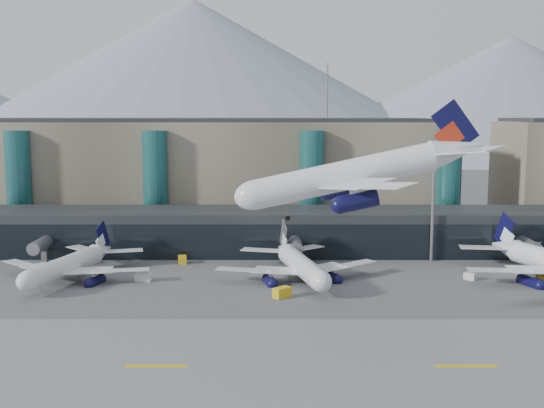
{
  "coord_description": "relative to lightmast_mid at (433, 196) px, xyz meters",
  "views": [
    {
      "loc": [
        -4.98,
        -99.24,
        32.46
      ],
      "look_at": [
        -5.12,
        32.0,
        14.84
      ],
      "focal_mm": 45.0,
      "sensor_mm": 36.0,
      "label": 1
    }
  ],
  "objects": [
    {
      "name": "runway_markings",
      "position": [
        -30.0,
        -63.0,
        -14.37
      ],
      "size": [
        128.0,
        1.0,
        0.02
      ],
      "color": "gold",
      "rests_on": "ground"
    },
    {
      "name": "teal_towers",
      "position": [
        -44.99,
        26.01,
        -0.41
      ],
      "size": [
        116.4,
        19.4,
        46.0
      ],
      "color": "#225F61",
      "rests_on": "ground"
    },
    {
      "name": "jet_parked_left",
      "position": [
        -74.25,
        -15.67,
        -10.29
      ],
      "size": [
        32.79,
        33.96,
        10.9
      ],
      "rotation": [
        0.0,
        0.0,
        1.32
      ],
      "color": "silver",
      "rests_on": "ground"
    },
    {
      "name": "ground",
      "position": [
        -30.0,
        -48.0,
        -14.42
      ],
      "size": [
        900.0,
        900.0,
        0.0
      ],
      "primitive_type": "plane",
      "color": "#515154",
      "rests_on": "ground"
    },
    {
      "name": "concourse",
      "position": [
        -30.02,
        9.73,
        -9.45
      ],
      "size": [
        170.0,
        27.0,
        10.0
      ],
      "color": "black",
      "rests_on": "ground"
    },
    {
      "name": "veh_h",
      "position": [
        -33.33,
        -29.85,
        -13.52
      ],
      "size": [
        3.53,
        3.49,
        1.8
      ],
      "primitive_type": "cube",
      "rotation": [
        0.0,
        0.0,
        0.77
      ],
      "color": "gold",
      "rests_on": "ground"
    },
    {
      "name": "veh_a",
      "position": [
        -60.14,
        -18.15,
        -13.58
      ],
      "size": [
        3.14,
        1.96,
        1.68
      ],
      "primitive_type": "cube",
      "rotation": [
        0.0,
        0.0,
        -0.1
      ],
      "color": "silver",
      "rests_on": "ground"
    },
    {
      "name": "jet_parked_mid",
      "position": [
        -30.02,
        -15.64,
        -10.22
      ],
      "size": [
        33.64,
        34.57,
        11.11
      ],
      "rotation": [
        0.0,
        0.0,
        1.8
      ],
      "color": "silver",
      "rests_on": "ground"
    },
    {
      "name": "lightmast_mid",
      "position": [
        0.0,
        0.0,
        0.0
      ],
      "size": [
        3.0,
        1.2,
        25.6
      ],
      "color": "slate",
      "rests_on": "ground"
    },
    {
      "name": "hero_jet",
      "position": [
        -21.71,
        -52.78,
        10.92
      ],
      "size": [
        35.97,
        36.88,
        11.88
      ],
      "rotation": [
        0.0,
        -0.21,
        0.05
      ],
      "color": "silver",
      "rests_on": "ground"
    },
    {
      "name": "runway_strip",
      "position": [
        -30.0,
        -63.0,
        -14.4
      ],
      "size": [
        400.0,
        40.0,
        0.04
      ],
      "primitive_type": "cube",
      "color": "slate",
      "rests_on": "ground"
    },
    {
      "name": "veh_f",
      "position": [
        -81.79,
        -14.48,
        -13.35
      ],
      "size": [
        3.41,
        4.32,
        2.14
      ],
      "primitive_type": "cube",
      "rotation": [
        0.0,
        0.0,
        1.99
      ],
      "color": "#4C4B50",
      "rests_on": "ground"
    },
    {
      "name": "terminal_main",
      "position": [
        -55.0,
        42.0,
        1.03
      ],
      "size": [
        130.0,
        30.0,
        31.0
      ],
      "color": "gray",
      "rests_on": "ground"
    },
    {
      "name": "mountain_ridge",
      "position": [
        -14.03,
        332.0,
        31.33
      ],
      "size": [
        910.0,
        400.0,
        110.0
      ],
      "color": "gray",
      "rests_on": "ground"
    },
    {
      "name": "veh_e",
      "position": [
        16.84,
        -20.29,
        -13.6
      ],
      "size": [
        3.22,
        2.31,
        1.64
      ],
      "primitive_type": "cube",
      "rotation": [
        0.0,
        0.0,
        -0.25
      ],
      "color": "gold",
      "rests_on": "ground"
    },
    {
      "name": "veh_g",
      "position": [
        3.73,
        -16.97,
        -13.75
      ],
      "size": [
        2.57,
        2.55,
        1.34
      ],
      "primitive_type": "cube",
      "rotation": [
        0.0,
        0.0,
        -0.77
      ],
      "color": "silver",
      "rests_on": "ground"
    },
    {
      "name": "veh_b",
      "position": [
        -54.63,
        -2.42,
        -13.6
      ],
      "size": [
        2.18,
        3.09,
        1.64
      ],
      "primitive_type": "cube",
      "rotation": [
        0.0,
        0.0,
        1.73
      ],
      "color": "gold",
      "rests_on": "ground"
    }
  ]
}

